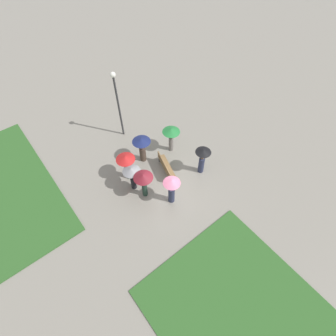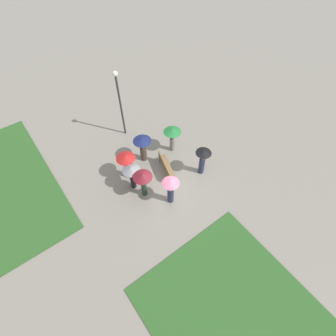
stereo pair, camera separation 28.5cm
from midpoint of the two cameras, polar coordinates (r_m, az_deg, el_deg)
name	(u,v)px [view 1 (the left image)]	position (r m, az deg, el deg)	size (l,w,h in m)	color
ground_plane	(169,186)	(15.33, -0.24, -3.98)	(90.00, 90.00, 0.00)	gray
lawn_patch_near	(247,320)	(13.16, 16.18, -29.26)	(8.16, 6.59, 0.06)	#2D5B26
park_bench	(166,167)	(15.60, -1.01, 0.31)	(2.00, 0.95, 0.90)	brown
lamp_post	(117,98)	(16.51, -11.52, 14.73)	(0.32, 0.32, 4.69)	#2D2D30
crowd_person_black	(202,158)	(15.16, 6.95, 2.21)	(0.91, 0.91, 1.91)	#282D47
crowd_person_navy	(142,146)	(15.75, -6.20, 4.80)	(1.10, 1.10, 1.81)	#47382D
crowd_person_pink	(172,187)	(13.69, 0.20, -4.09)	(0.92, 0.92, 1.96)	#282D47
crowd_person_maroon	(144,180)	(13.92, -5.93, -2.55)	(1.06, 1.06, 1.86)	#1E3328
crowd_person_red	(126,162)	(14.86, -9.67, 1.33)	(1.08, 1.08, 1.85)	#1E3328
crowd_person_grey	(132,173)	(14.38, -8.43, -1.18)	(0.99, 0.99, 1.77)	black
crowd_person_green	(171,134)	(16.14, 0.18, 7.41)	(1.09, 1.09, 1.81)	slate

